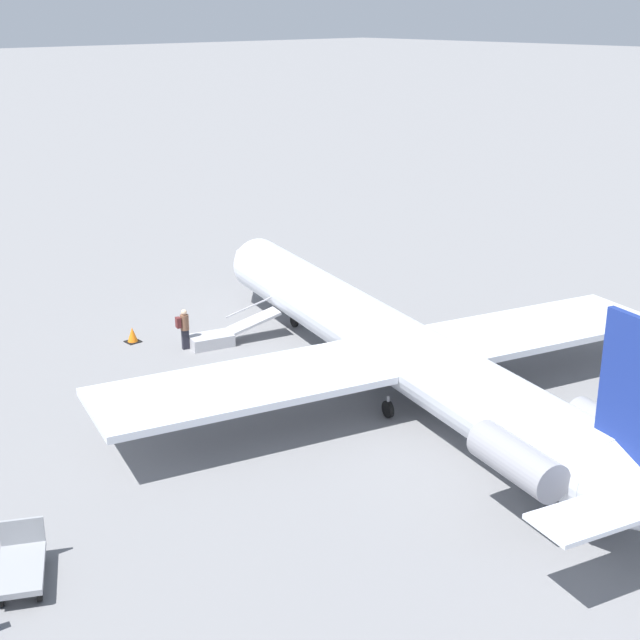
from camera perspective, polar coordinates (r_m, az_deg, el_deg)
ground_plane at (r=33.71m, az=3.92°, el=-4.32°), size 600.00×600.00×0.00m
airplane_main at (r=32.26m, az=4.82°, el=-1.74°), size 28.89×22.37×6.48m
boarding_stairs at (r=37.94m, az=-6.43°, el=-1.04°), size 2.04×4.14×1.64m
passenger at (r=37.42m, az=-8.70°, el=-0.40°), size 0.41×0.56×1.74m
luggage_cart at (r=24.03m, az=-18.57°, el=-14.66°), size 2.46×2.02×1.22m
traffic_cone_near_stairs at (r=38.85m, az=-11.91°, el=-0.96°), size 0.60×0.60×0.66m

